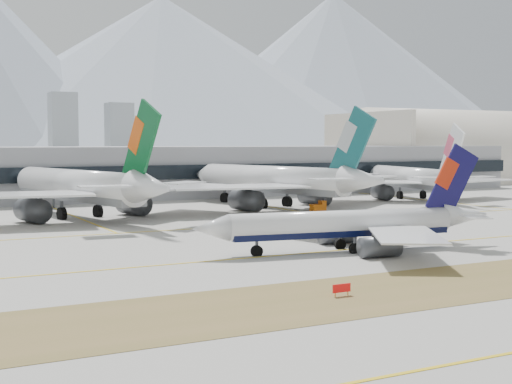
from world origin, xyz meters
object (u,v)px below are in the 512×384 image
taxiing_airliner (352,225)px  terminal (104,172)px  widebody_china_air (413,179)px  widebody_eva (82,188)px  widebody_cathay (278,181)px  hangar (452,181)px

taxiing_airliner → terminal: 121.15m
widebody_china_air → terminal: 90.85m
widebody_eva → widebody_china_air: size_ratio=1.14×
widebody_cathay → terminal: size_ratio=0.24×
widebody_cathay → terminal: (-29.22, 54.08, 0.93)m
widebody_china_air → hangar: 103.25m
widebody_china_air → taxiing_airliner: bearing=147.7°
taxiing_airliner → widebody_cathay: widebody_cathay is taller
widebody_china_air → terminal: (-77.15, 47.94, 1.77)m
terminal → hangar: 156.05m
widebody_eva → widebody_cathay: (49.53, 2.75, -0.00)m
widebody_china_air → terminal: widebody_china_air is taller
widebody_cathay → widebody_eva: bearing=79.2°
terminal → widebody_cathay: bearing=-61.6°
hangar → widebody_eva: bearing=-156.2°
hangar → widebody_cathay: bearing=-149.4°
widebody_china_air → hangar: (77.41, 68.10, -5.60)m
widebody_eva → taxiing_airliner: bearing=-171.9°
terminal → widebody_eva: bearing=-109.7°
widebody_eva → terminal: size_ratio=0.24×
widebody_eva → terminal: (20.30, 56.83, 0.93)m
widebody_cathay → widebody_china_air: bearing=-96.7°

